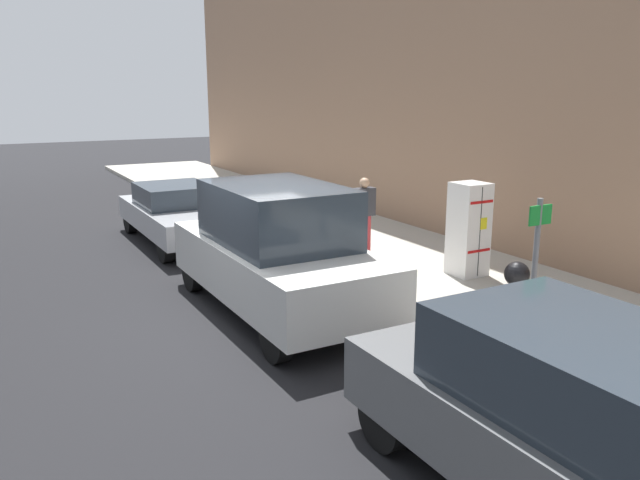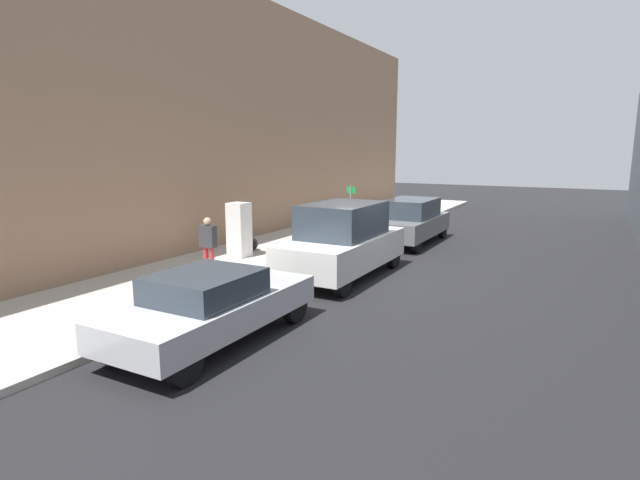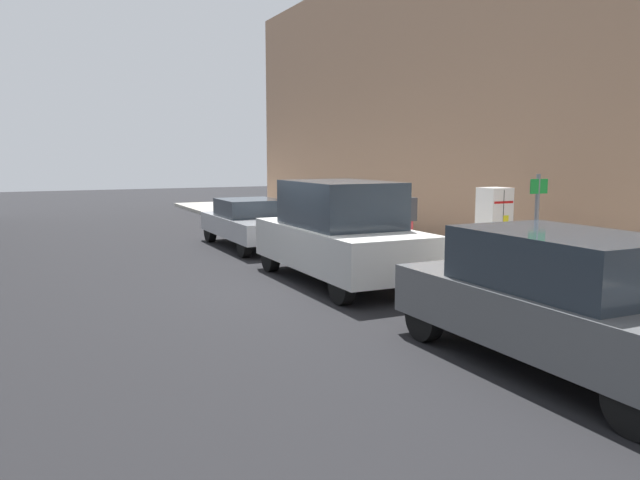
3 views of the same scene
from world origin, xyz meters
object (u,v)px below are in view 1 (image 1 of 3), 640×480
Objects in this scene: discarded_refrigerator at (469,229)px; pedestrian_walking_far at (364,210)px; trash_bag at (517,274)px; street_sign_post at (534,277)px; parked_van_white at (277,250)px; parked_suv_gray at (589,427)px; parked_sedan_silver at (178,213)px.

discarded_refrigerator is 1.09× the size of pedestrian_walking_far.
trash_bag is at bearing 105.12° from discarded_refrigerator.
discarded_refrigerator is at bearing 36.63° from pedestrian_walking_far.
street_sign_post is 0.47× the size of parked_van_white.
pedestrian_walking_far is 0.34× the size of parked_van_white.
discarded_refrigerator is 0.37× the size of parked_van_white.
discarded_refrigerator is at bearing 176.30° from parked_van_white.
street_sign_post is 4.27m from parked_van_white.
parked_van_white reaches higher than parked_suv_gray.
parked_suv_gray is at bearing 90.00° from parked_sedan_silver.
parked_sedan_silver is (1.60, -9.62, -0.68)m from street_sign_post.
parked_sedan_silver is 0.94× the size of parked_van_white.
parked_sedan_silver is (3.13, -3.50, -0.36)m from pedestrian_walking_far.
parked_van_white is (4.20, -1.28, 0.69)m from trash_bag.
street_sign_post is at bearing 45.67° from trash_bag.
trash_bag is at bearing 121.14° from parked_sedan_silver.
parked_suv_gray is at bearing 55.83° from discarded_refrigerator.
street_sign_post is 0.49× the size of parked_sedan_silver.
discarded_refrigerator is at bearing -74.88° from trash_bag.
pedestrian_walking_far reaches higher than parked_sedan_silver.
parked_suv_gray is at bearing -2.40° from pedestrian_walking_far.
parked_sedan_silver is (4.20, -6.95, 0.36)m from trash_bag.
parked_van_white is 6.04m from parked_suv_gray.
trash_bag is 8.13m from parked_sedan_silver.
parked_van_white reaches higher than parked_sedan_silver.
street_sign_post is (2.32, 3.69, 0.37)m from discarded_refrigerator.
trash_bag is 0.10× the size of parked_van_white.
pedestrian_walking_far reaches higher than parked_suv_gray.
street_sign_post is 1.36× the size of pedestrian_walking_far.
discarded_refrigerator is 0.38× the size of parked_suv_gray.
pedestrian_walking_far is at bearing 131.79° from parked_sedan_silver.
pedestrian_walking_far is 8.79m from parked_suv_gray.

